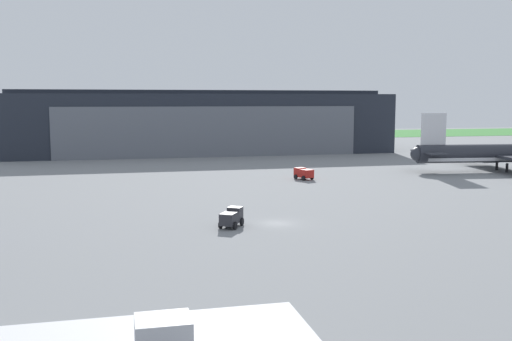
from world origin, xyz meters
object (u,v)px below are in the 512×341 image
at_px(maintenance_hangar, 203,123).
at_px(baggage_tug, 304,173).
at_px(pushback_tractor, 232,217).
at_px(airliner_far_right, 510,154).

distance_m(maintenance_hangar, baggage_tug, 65.81).
bearing_deg(pushback_tractor, maintenance_hangar, 83.80).
relative_size(maintenance_hangar, baggage_tug, 25.07).
bearing_deg(pushback_tractor, airliner_far_right, 30.51).
relative_size(maintenance_hangar, pushback_tractor, 25.25).
bearing_deg(baggage_tug, pushback_tractor, -119.41).
xyz_separation_m(maintenance_hangar, airliner_far_right, (58.41, -62.28, -4.93)).
xyz_separation_m(airliner_far_right, pushback_tractor, (-69.64, -41.03, -2.62)).
bearing_deg(baggage_tug, airliner_far_right, 2.67).
distance_m(maintenance_hangar, airliner_far_right, 85.53).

